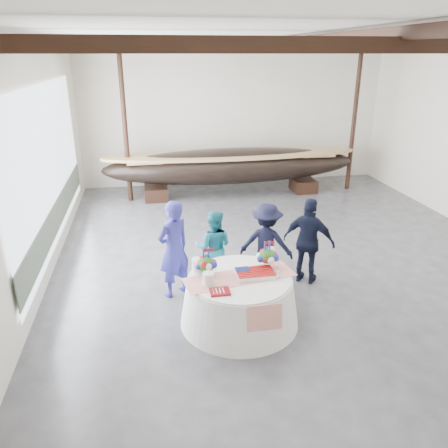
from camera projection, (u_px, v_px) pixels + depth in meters
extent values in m
cube|color=#3D3D42|center=(288.00, 253.00, 9.73)|extent=(10.00, 12.00, 0.01)
cube|color=silver|center=(234.00, 115.00, 14.40)|extent=(10.00, 0.02, 4.50)
cube|color=silver|center=(35.00, 164.00, 8.07)|extent=(0.02, 12.00, 4.50)
cube|color=white|center=(301.00, 34.00, 8.08)|extent=(10.00, 12.00, 0.01)
cube|color=black|center=(404.00, 45.00, 4.97)|extent=(9.80, 0.12, 0.18)
cube|color=black|center=(320.00, 48.00, 7.26)|extent=(9.80, 0.12, 0.18)
cube|color=black|center=(277.00, 49.00, 9.55)|extent=(9.80, 0.12, 0.18)
cube|color=black|center=(250.00, 50.00, 11.83)|extent=(9.80, 0.12, 0.18)
cube|color=black|center=(300.00, 41.00, 8.12)|extent=(0.15, 11.76, 0.15)
cylinder|color=black|center=(125.00, 125.00, 12.42)|extent=(0.14, 0.14, 4.50)
cylinder|color=black|center=(354.00, 119.00, 13.59)|extent=(0.14, 0.14, 4.50)
cube|color=silver|center=(50.00, 165.00, 9.08)|extent=(0.02, 7.00, 3.20)
cube|color=#596654|center=(58.00, 214.00, 9.49)|extent=(0.02, 7.00, 0.60)
cube|color=black|center=(156.00, 193.00, 13.30)|extent=(0.69, 0.88, 0.39)
cube|color=black|center=(303.00, 185.00, 14.08)|extent=(0.69, 0.88, 0.39)
ellipsoid|color=black|center=(232.00, 166.00, 13.42)|extent=(7.84, 1.57, 1.08)
cube|color=#9E7A4C|center=(232.00, 156.00, 13.31)|extent=(6.27, 1.03, 0.06)
cone|color=white|center=(239.00, 300.00, 7.12)|extent=(1.94, 1.94, 0.80)
cylinder|color=white|center=(240.00, 278.00, 6.97)|extent=(1.65, 1.65, 0.04)
cube|color=red|center=(240.00, 277.00, 6.96)|extent=(1.86, 0.85, 0.01)
cube|color=white|center=(255.00, 274.00, 6.99)|extent=(0.60, 0.40, 0.07)
cylinder|color=white|center=(208.00, 279.00, 6.70)|extent=(0.18, 0.18, 0.20)
cylinder|color=white|center=(197.00, 265.00, 7.11)|extent=(0.18, 0.18, 0.23)
cube|color=maroon|center=(220.00, 292.00, 6.51)|extent=(0.30, 0.24, 0.03)
cone|color=silver|center=(277.00, 274.00, 6.93)|extent=(0.09, 0.09, 0.12)
imported|color=navy|center=(174.00, 249.00, 7.78)|extent=(0.79, 0.74, 1.82)
imported|color=#1A7788|center=(214.00, 248.00, 8.25)|extent=(0.84, 0.73, 1.47)
imported|color=black|center=(266.00, 243.00, 8.29)|extent=(1.17, 0.95, 1.58)
imported|color=black|center=(309.00, 241.00, 8.25)|extent=(1.04, 0.92, 1.69)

